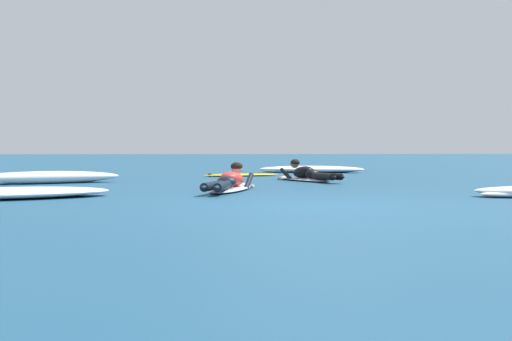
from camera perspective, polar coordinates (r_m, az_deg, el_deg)
name	(u,v)px	position (r m, az deg, el deg)	size (l,w,h in m)	color
ground_plane	(258,174)	(18.11, 0.17, -0.33)	(120.00, 120.00, 0.00)	navy
surfer_near	(230,183)	(11.02, -2.38, -1.14)	(1.09, 2.67, 0.55)	silver
surfer_far	(307,175)	(14.35, 4.60, -0.40)	(1.32, 2.40, 0.53)	silver
drifting_surfboard	(241,175)	(16.75, -1.39, -0.40)	(2.16, 1.10, 0.16)	yellow
whitewater_front	(312,169)	(19.25, 5.04, 0.09)	(3.29, 1.47, 0.21)	white
whitewater_mid_left	(6,193)	(10.06, -21.59, -1.94)	(3.19, 2.04, 0.16)	white
whitewater_mid_right	(46,178)	(13.99, -18.45, -0.63)	(3.07, 1.75, 0.26)	white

